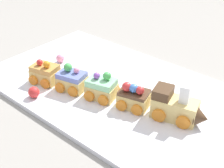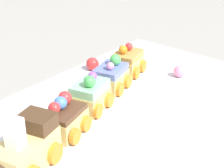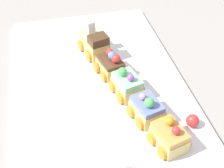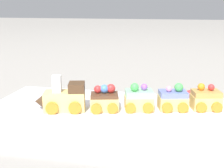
{
  "view_description": "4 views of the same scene",
  "coord_description": "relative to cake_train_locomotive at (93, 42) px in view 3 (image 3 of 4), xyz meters",
  "views": [
    {
      "loc": [
        0.41,
        -0.51,
        0.44
      ],
      "look_at": [
        -0.0,
        -0.03,
        0.04
      ],
      "focal_mm": 50.0,
      "sensor_mm": 36.0,
      "label": 1
    },
    {
      "loc": [
        0.4,
        0.34,
        0.34
      ],
      "look_at": [
        -0.02,
        -0.01,
        0.07
      ],
      "focal_mm": 60.0,
      "sensor_mm": 36.0,
      "label": 2
    },
    {
      "loc": [
        -0.51,
        0.1,
        0.51
      ],
      "look_at": [
        -0.03,
        -0.02,
        0.06
      ],
      "focal_mm": 50.0,
      "sensor_mm": 36.0,
      "label": 3
    },
    {
      "loc": [
        -0.11,
        0.66,
        0.26
      ],
      "look_at": [
        0.04,
        -0.01,
        0.08
      ],
      "focal_mm": 50.0,
      "sensor_mm": 36.0,
      "label": 4
    }
  ],
  "objects": [
    {
      "name": "cake_car_blueberry",
      "position": [
        -0.26,
        -0.07,
        -0.0
      ],
      "size": [
        0.08,
        0.08,
        0.07
      ],
      "rotation": [
        0.0,
        0.0,
        0.25
      ],
      "color": "#E5C675",
      "rests_on": "display_board"
    },
    {
      "name": "cake_train_locomotive",
      "position": [
        0.0,
        0.0,
        0.0
      ],
      "size": [
        0.13,
        0.08,
        0.09
      ],
      "rotation": [
        0.0,
        0.0,
        0.25
      ],
      "color": "#E5C675",
      "rests_on": "display_board"
    },
    {
      "name": "cake_car_chocolate",
      "position": [
        -0.1,
        -0.03,
        -0.0
      ],
      "size": [
        0.08,
        0.08,
        0.06
      ],
      "rotation": [
        0.0,
        0.0,
        0.25
      ],
      "color": "#E5C675",
      "rests_on": "display_board"
    },
    {
      "name": "cake_car_mint",
      "position": [
        -0.18,
        -0.05,
        -0.0
      ],
      "size": [
        0.08,
        0.08,
        0.07
      ],
      "rotation": [
        0.0,
        0.0,
        0.25
      ],
      "color": "#E5C675",
      "rests_on": "display_board"
    },
    {
      "name": "gumball_red",
      "position": [
        -0.3,
        -0.15,
        -0.01
      ],
      "size": [
        0.03,
        0.03,
        0.03
      ],
      "primitive_type": "sphere",
      "color": "red",
      "rests_on": "display_board"
    },
    {
      "name": "ground_plane",
      "position": [
        -0.16,
        0.01,
        -0.04
      ],
      "size": [
        10.0,
        10.0,
        0.0
      ],
      "primitive_type": "plane",
      "color": "gray"
    },
    {
      "name": "display_board",
      "position": [
        -0.16,
        0.01,
        -0.03
      ],
      "size": [
        0.72,
        0.4,
        0.01
      ],
      "primitive_type": "cube",
      "color": "white",
      "rests_on": "ground_plane"
    },
    {
      "name": "cake_car_caramel",
      "position": [
        -0.34,
        -0.09,
        -0.0
      ],
      "size": [
        0.08,
        0.08,
        0.06
      ],
      "rotation": [
        0.0,
        0.0,
        0.25
      ],
      "color": "#E5C675",
      "rests_on": "display_board"
    }
  ]
}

